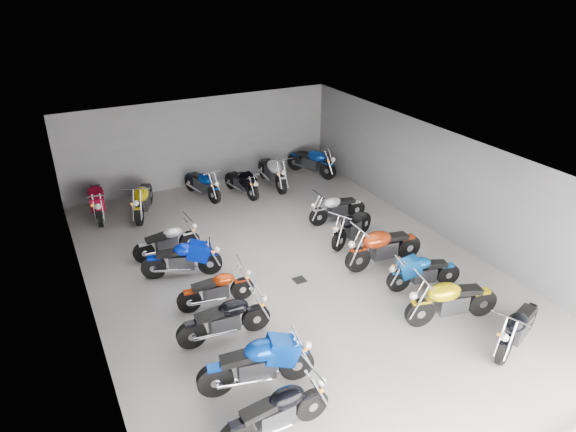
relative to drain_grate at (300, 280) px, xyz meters
name	(u,v)px	position (x,y,z in m)	size (l,w,h in m)	color
ground	(291,271)	(0.00, 0.50, -0.01)	(14.00, 14.00, 0.00)	#A19E99
wall_back	(202,142)	(0.00, 7.50, 1.59)	(10.00, 0.10, 3.20)	slate
wall_left	(84,265)	(-5.00, 0.50, 1.59)	(0.10, 14.00, 3.20)	slate
wall_right	(441,183)	(5.00, 0.50, 1.59)	(0.10, 14.00, 3.20)	slate
ceiling	(291,157)	(0.00, 0.50, 3.21)	(10.00, 14.00, 0.04)	black
drain_grate	(300,280)	(0.00, 0.00, 0.00)	(0.32, 0.32, 0.01)	black
motorcycle_left_a	(277,412)	(-2.66, -4.09, 0.50)	(2.09, 0.42, 0.92)	black
motorcycle_left_b	(258,363)	(-2.48, -2.90, 0.55)	(2.29, 0.63, 1.01)	black
motorcycle_left_c	(225,319)	(-2.52, -1.28, 0.50)	(2.11, 0.45, 0.93)	black
motorcycle_left_d	(217,289)	(-2.26, -0.03, 0.45)	(1.89, 0.40, 0.83)	black
motorcycle_left_e	(183,259)	(-2.61, 1.60, 0.50)	(2.03, 0.81, 0.92)	black
motorcycle_left_f	(167,241)	(-2.68, 2.82, 0.45)	(1.91, 0.40, 0.84)	black
motorcycle_right_a	(518,327)	(2.89, -4.37, 0.49)	(1.99, 0.87, 0.91)	black
motorcycle_right_b	(451,300)	(2.26, -3.04, 0.54)	(2.26, 0.67, 1.00)	black
motorcycle_right_c	(423,272)	(2.59, -1.71, 0.46)	(1.92, 0.62, 0.86)	black
motorcycle_right_d	(383,247)	(2.36, -0.35, 0.56)	(2.35, 0.48, 1.03)	black
motorcycle_right_e	(352,226)	(2.37, 1.17, 0.48)	(1.88, 0.97, 0.88)	black
motorcycle_right_f	(337,208)	(2.67, 2.46, 0.47)	(1.97, 0.40, 0.87)	black
motorcycle_back_a	(97,200)	(-4.00, 6.32, 0.56)	(0.52, 2.35, 1.03)	black
motorcycle_back_b	(143,199)	(-2.66, 5.78, 0.55)	(1.05, 2.17, 1.01)	black
motorcycle_back_c	(202,184)	(-0.49, 6.24, 0.50)	(0.67, 2.09, 0.93)	black
motorcycle_back_d	(242,182)	(0.81, 5.81, 0.46)	(0.57, 1.94, 0.86)	black
motorcycle_back_e	(273,171)	(2.13, 6.03, 0.57)	(0.50, 2.39, 1.05)	black
motorcycle_back_f	(312,161)	(3.99, 6.37, 0.54)	(1.04, 2.15, 1.00)	black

